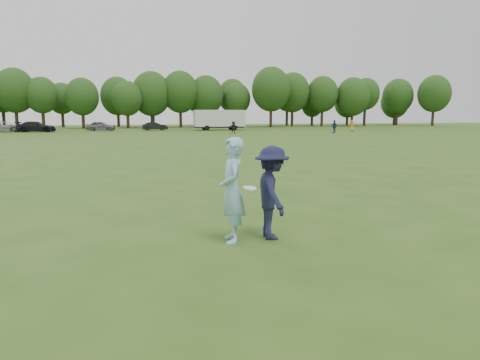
% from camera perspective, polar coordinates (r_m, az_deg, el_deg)
% --- Properties ---
extents(ground, '(200.00, 200.00, 0.00)m').
position_cam_1_polar(ground, '(8.95, -3.85, -7.94)').
color(ground, '#2F4E15').
rests_on(ground, ground).
extents(thrower, '(0.57, 0.81, 2.12)m').
position_cam_1_polar(thrower, '(8.57, -1.05, -1.38)').
color(thrower, '#8DC4DA').
rests_on(thrower, ground).
extents(defender, '(0.81, 1.30, 1.94)m').
position_cam_1_polar(defender, '(8.85, 4.28, -1.68)').
color(defender, '#1A1C3A').
rests_on(defender, ground).
extents(player_far_b, '(0.70, 1.12, 1.78)m').
position_cam_1_polar(player_far_b, '(59.92, 12.45, 6.98)').
color(player_far_b, navy).
rests_on(player_far_b, ground).
extents(player_far_c, '(0.97, 0.95, 1.68)m').
position_cam_1_polar(player_far_c, '(66.84, 14.70, 7.03)').
color(player_far_c, orange).
rests_on(player_far_c, ground).
extents(player_far_d, '(1.55, 0.61, 1.63)m').
position_cam_1_polar(player_far_d, '(56.64, -0.86, 7.02)').
color(player_far_d, black).
rests_on(player_far_d, ground).
extents(car_c, '(5.64, 2.82, 1.53)m').
position_cam_1_polar(car_c, '(70.45, -28.95, 6.24)').
color(car_c, '#9E9DA1').
rests_on(car_c, ground).
extents(car_d, '(5.42, 2.68, 1.51)m').
position_cam_1_polar(car_d, '(68.25, -25.53, 6.42)').
color(car_d, black).
rests_on(car_d, ground).
extents(car_e, '(4.49, 2.17, 1.48)m').
position_cam_1_polar(car_e, '(69.31, -18.06, 6.86)').
color(car_e, slate).
rests_on(car_e, ground).
extents(car_f, '(4.04, 1.62, 1.31)m').
position_cam_1_polar(car_f, '(69.53, -11.30, 7.05)').
color(car_f, black).
rests_on(car_f, ground).
extents(field_cone, '(0.28, 0.28, 0.30)m').
position_cam_1_polar(field_cone, '(49.98, 4.74, 5.99)').
color(field_cone, '#F54F0C').
rests_on(field_cone, ground).
extents(disc_in_play, '(0.28, 0.28, 0.08)m').
position_cam_1_polar(disc_in_play, '(8.38, 1.31, -1.09)').
color(disc_in_play, white).
rests_on(disc_in_play, ground).
extents(cargo_trailer, '(9.00, 2.75, 3.20)m').
position_cam_1_polar(cargo_trailer, '(68.95, -2.80, 8.13)').
color(cargo_trailer, silver).
rests_on(cargo_trailer, ground).
extents(treeline, '(130.35, 18.39, 11.74)m').
position_cam_1_polar(treeline, '(85.51, -11.83, 11.09)').
color(treeline, '#332114').
rests_on(treeline, ground).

